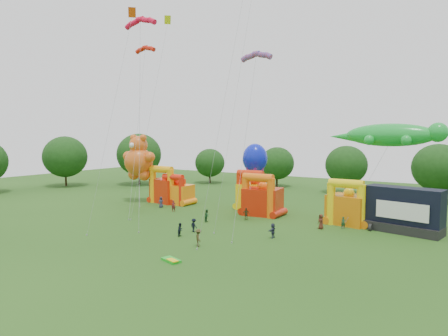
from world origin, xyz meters
The scene contains 24 objects.
ground centered at (0.00, 0.00, 0.00)m, with size 160.00×160.00×0.00m, color #224B15.
tree_ring centered at (-1.17, 0.61, 6.26)m, with size 122.57×124.66×12.07m.
bouncy_castle_0 centered at (-15.29, 27.18, 2.46)m, with size 5.73×4.92×6.48m.
bouncy_castle_1 centered at (-12.74, 27.05, 2.01)m, with size 4.66×3.79×5.22m.
bouncy_castle_2 centered at (0.54, 29.72, 2.41)m, with size 5.19×4.33×6.34m.
bouncy_castle_3 centered at (3.68, 26.45, 2.37)m, with size 5.71×4.81×6.24m.
bouncy_castle_4 centered at (16.05, 27.04, 2.32)m, with size 5.55×4.75×6.09m.
stage_trailer centered at (22.87, 26.47, 2.66)m, with size 9.19×4.86×5.51m.
teddy_bear_kite centered at (-19.28, 24.67, 5.97)m, with size 7.49×6.47×11.95m.
gecko_kite centered at (19.28, 27.37, 7.94)m, with size 14.23×6.23×13.35m.
octopus_kite centered at (0.29, 29.84, 4.32)m, with size 5.55×10.91×10.43m.
parafoil_kites centered at (-9.28, 16.30, 12.96)m, with size 26.79×15.15×28.04m.
diamond_kites centered at (-0.81, 12.84, 13.94)m, with size 18.86×15.43×31.64m.
folded_kite_bundle centered at (6.48, 2.60, 0.14)m, with size 2.21×1.55×0.31m.
spectator_0 centered at (-12.81, 22.95, 0.89)m, with size 0.87×0.56×1.78m, color #292D45.
spectator_1 centered at (-8.87, 21.41, 0.87)m, with size 0.64×0.42×1.74m, color maroon.
spectator_2 centered at (-0.42, 18.27, 0.86)m, with size 0.84×0.65×1.72m, color #1A4222.
spectator_3 centered at (1.45, 12.81, 0.83)m, with size 1.07×0.62×1.66m, color black.
spectator_4 centered at (3.45, 22.19, 0.84)m, with size 0.99×0.41×1.69m, color #3A3717.
spectator_5 centered at (10.74, 15.43, 0.85)m, with size 1.58×0.50×1.70m, color #2B2F48.
spectator_6 centered at (13.94, 22.60, 0.94)m, with size 0.92×0.60×1.89m, color #4C2215.
spectator_7 centered at (16.28, 24.24, 0.76)m, with size 0.56×0.36×1.52m, color #1A4225.
spectator_8 centered at (1.38, 10.31, 0.79)m, with size 0.76×0.60×1.57m, color black.
spectator_9 centered at (5.63, 8.06, 0.94)m, with size 1.21×0.70×1.88m, color #3A3317.
Camera 1 is at (30.16, -25.34, 11.80)m, focal length 32.00 mm.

